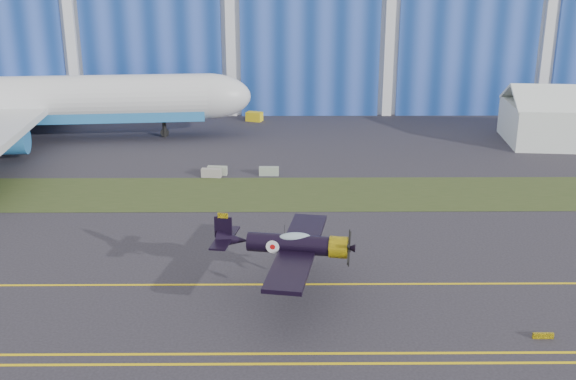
{
  "coord_description": "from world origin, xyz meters",
  "views": [
    {
      "loc": [
        7.19,
        -45.66,
        20.09
      ],
      "look_at": [
        7.57,
        2.36,
        4.22
      ],
      "focal_mm": 42.0,
      "sensor_mm": 36.0,
      "label": 1
    }
  ],
  "objects_px": {
    "tent": "(573,114)",
    "tug": "(254,117)",
    "shipping_container": "(150,110)",
    "warbird": "(289,244)",
    "jetliner": "(8,49)"
  },
  "relations": [
    {
      "from": "tent",
      "to": "tug",
      "type": "xyz_separation_m",
      "value": [
        -38.54,
        12.5,
        -2.92
      ]
    },
    {
      "from": "shipping_container",
      "to": "warbird",
      "type": "bearing_deg",
      "value": -56.91
    },
    {
      "from": "shipping_container",
      "to": "jetliner",
      "type": "bearing_deg",
      "value": -123.91
    },
    {
      "from": "warbird",
      "to": "shipping_container",
      "type": "xyz_separation_m",
      "value": [
        -18.95,
        54.0,
        -2.47
      ]
    },
    {
      "from": "jetliner",
      "to": "tent",
      "type": "distance_m",
      "value": 67.33
    },
    {
      "from": "jetliner",
      "to": "tent",
      "type": "xyz_separation_m",
      "value": [
        66.88,
        -1.84,
        -7.52
      ]
    },
    {
      "from": "warbird",
      "to": "jetliner",
      "type": "distance_m",
      "value": 53.34
    },
    {
      "from": "warbird",
      "to": "tent",
      "type": "distance_m",
      "value": 52.41
    },
    {
      "from": "tug",
      "to": "shipping_container",
      "type": "bearing_deg",
      "value": -167.26
    },
    {
      "from": "tent",
      "to": "tug",
      "type": "height_order",
      "value": "tent"
    },
    {
      "from": "warbird",
      "to": "tug",
      "type": "bearing_deg",
      "value": 104.73
    },
    {
      "from": "shipping_container",
      "to": "tug",
      "type": "distance_m",
      "value": 14.77
    },
    {
      "from": "tug",
      "to": "tent",
      "type": "bearing_deg",
      "value": 1.83
    },
    {
      "from": "jetliner",
      "to": "tent",
      "type": "bearing_deg",
      "value": -6.94
    },
    {
      "from": "jetliner",
      "to": "shipping_container",
      "type": "bearing_deg",
      "value": 36.98
    }
  ]
}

